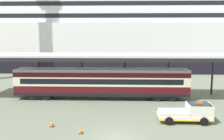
% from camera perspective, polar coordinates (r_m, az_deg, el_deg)
% --- Properties ---
extents(ground_plane, '(400.00, 400.00, 0.00)m').
position_cam_1_polar(ground_plane, '(21.31, 0.99, -15.61)').
color(ground_plane, slate).
extents(cruise_ship, '(149.01, 26.53, 33.03)m').
position_cam_1_polar(cruise_ship, '(66.24, 8.77, 10.48)').
color(cruise_ship, black).
rests_on(cruise_ship, ground).
extents(platform_canopy, '(37.97, 5.77, 6.02)m').
position_cam_1_polar(platform_canopy, '(32.65, -2.41, 3.25)').
color(platform_canopy, silver).
rests_on(platform_canopy, ground).
extents(train_carriage, '(23.04, 2.81, 4.11)m').
position_cam_1_polar(train_carriage, '(32.70, -2.43, -2.83)').
color(train_carriage, black).
rests_on(train_carriage, ground).
extents(service_truck, '(5.22, 2.28, 2.02)m').
position_cam_1_polar(service_truck, '(25.65, 17.78, -9.44)').
color(service_truck, silver).
rests_on(service_truck, ground).
extents(traffic_cone_near, '(0.36, 0.36, 0.63)m').
position_cam_1_polar(traffic_cone_near, '(22.10, -7.36, -13.90)').
color(traffic_cone_near, black).
rests_on(traffic_cone_near, ground).
extents(traffic_cone_mid, '(0.36, 0.36, 0.69)m').
position_cam_1_polar(traffic_cone_mid, '(24.10, -13.97, -12.07)').
color(traffic_cone_mid, black).
rests_on(traffic_cone_mid, ground).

